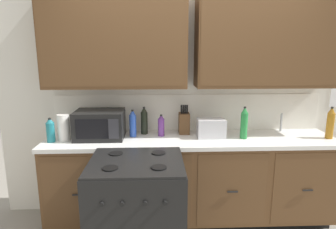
{
  "coord_description": "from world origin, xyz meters",
  "views": [
    {
      "loc": [
        -0.35,
        -2.52,
        1.79
      ],
      "look_at": [
        -0.24,
        0.27,
        1.18
      ],
      "focal_mm": 31.04,
      "sensor_mm": 36.0,
      "label": 1
    }
  ],
  "objects_px": {
    "paper_towel_roll": "(64,127)",
    "toaster": "(211,128)",
    "bottle_violet": "(161,126)",
    "bottle_dark": "(144,121)",
    "bottle_teal": "(50,130)",
    "microwave": "(100,124)",
    "bottle_blue": "(133,124)",
    "knife_block": "(184,123)",
    "bottle_green": "(244,123)",
    "stove_range": "(137,214)",
    "bottle_amber": "(330,123)"
  },
  "relations": [
    {
      "from": "paper_towel_roll",
      "to": "toaster",
      "type": "bearing_deg",
      "value": 1.48
    },
    {
      "from": "paper_towel_roll",
      "to": "bottle_violet",
      "type": "height_order",
      "value": "paper_towel_roll"
    },
    {
      "from": "toaster",
      "to": "bottle_dark",
      "type": "relative_size",
      "value": 0.96
    },
    {
      "from": "paper_towel_roll",
      "to": "bottle_teal",
      "type": "height_order",
      "value": "paper_towel_roll"
    },
    {
      "from": "microwave",
      "to": "bottle_blue",
      "type": "relative_size",
      "value": 1.71
    },
    {
      "from": "knife_block",
      "to": "paper_towel_roll",
      "type": "relative_size",
      "value": 1.19
    },
    {
      "from": "paper_towel_roll",
      "to": "bottle_green",
      "type": "bearing_deg",
      "value": -0.49
    },
    {
      "from": "stove_range",
      "to": "microwave",
      "type": "xyz_separation_m",
      "value": [
        -0.4,
        0.66,
        0.6
      ]
    },
    {
      "from": "bottle_blue",
      "to": "bottle_green",
      "type": "bearing_deg",
      "value": -5.83
    },
    {
      "from": "knife_block",
      "to": "bottle_violet",
      "type": "relative_size",
      "value": 1.37
    },
    {
      "from": "stove_range",
      "to": "bottle_dark",
      "type": "height_order",
      "value": "bottle_dark"
    },
    {
      "from": "bottle_violet",
      "to": "bottle_green",
      "type": "bearing_deg",
      "value": -8.54
    },
    {
      "from": "stove_range",
      "to": "bottle_green",
      "type": "xyz_separation_m",
      "value": [
        1.04,
        0.59,
        0.62
      ]
    },
    {
      "from": "bottle_green",
      "to": "bottle_dark",
      "type": "distance_m",
      "value": 1.03
    },
    {
      "from": "microwave",
      "to": "bottle_amber",
      "type": "xyz_separation_m",
      "value": [
        2.3,
        -0.11,
        0.02
      ]
    },
    {
      "from": "toaster",
      "to": "bottle_green",
      "type": "relative_size",
      "value": 0.86
    },
    {
      "from": "paper_towel_roll",
      "to": "microwave",
      "type": "bearing_deg",
      "value": 10.22
    },
    {
      "from": "stove_range",
      "to": "paper_towel_roll",
      "type": "height_order",
      "value": "paper_towel_roll"
    },
    {
      "from": "microwave",
      "to": "bottle_dark",
      "type": "xyz_separation_m",
      "value": [
        0.44,
        0.13,
        0.0
      ]
    },
    {
      "from": "bottle_dark",
      "to": "bottle_teal",
      "type": "relative_size",
      "value": 1.22
    },
    {
      "from": "toaster",
      "to": "bottle_blue",
      "type": "distance_m",
      "value": 0.8
    },
    {
      "from": "bottle_green",
      "to": "bottle_dark",
      "type": "bearing_deg",
      "value": 168.14
    },
    {
      "from": "microwave",
      "to": "knife_block",
      "type": "distance_m",
      "value": 0.87
    },
    {
      "from": "stove_range",
      "to": "paper_towel_roll",
      "type": "xyz_separation_m",
      "value": [
        -0.74,
        0.6,
        0.59
      ]
    },
    {
      "from": "bottle_violet",
      "to": "bottle_amber",
      "type": "distance_m",
      "value": 1.69
    },
    {
      "from": "toaster",
      "to": "bottle_violet",
      "type": "height_order",
      "value": "bottle_violet"
    },
    {
      "from": "bottle_dark",
      "to": "bottle_blue",
      "type": "bearing_deg",
      "value": -139.46
    },
    {
      "from": "knife_block",
      "to": "toaster",
      "type": "bearing_deg",
      "value": -31.0
    },
    {
      "from": "microwave",
      "to": "paper_towel_roll",
      "type": "relative_size",
      "value": 1.85
    },
    {
      "from": "knife_block",
      "to": "bottle_violet",
      "type": "xyz_separation_m",
      "value": [
        -0.24,
        -0.09,
        -0.0
      ]
    },
    {
      "from": "microwave",
      "to": "knife_block",
      "type": "height_order",
      "value": "knife_block"
    },
    {
      "from": "paper_towel_roll",
      "to": "bottle_dark",
      "type": "height_order",
      "value": "bottle_dark"
    },
    {
      "from": "knife_block",
      "to": "paper_towel_roll",
      "type": "distance_m",
      "value": 1.22
    },
    {
      "from": "bottle_teal",
      "to": "bottle_amber",
      "type": "height_order",
      "value": "bottle_amber"
    },
    {
      "from": "paper_towel_roll",
      "to": "bottle_amber",
      "type": "bearing_deg",
      "value": -1.08
    },
    {
      "from": "bottle_green",
      "to": "microwave",
      "type": "bearing_deg",
      "value": 176.97
    },
    {
      "from": "toaster",
      "to": "paper_towel_roll",
      "type": "bearing_deg",
      "value": -178.52
    },
    {
      "from": "toaster",
      "to": "bottle_dark",
      "type": "height_order",
      "value": "bottle_dark"
    },
    {
      "from": "stove_range",
      "to": "bottle_violet",
      "type": "distance_m",
      "value": 0.94
    },
    {
      "from": "bottle_blue",
      "to": "toaster",
      "type": "bearing_deg",
      "value": -4.38
    },
    {
      "from": "toaster",
      "to": "bottle_blue",
      "type": "relative_size",
      "value": 1.0
    },
    {
      "from": "bottle_dark",
      "to": "bottle_amber",
      "type": "bearing_deg",
      "value": -7.5
    },
    {
      "from": "bottle_dark",
      "to": "paper_towel_roll",
      "type": "bearing_deg",
      "value": -165.94
    },
    {
      "from": "microwave",
      "to": "stove_range",
      "type": "bearing_deg",
      "value": -58.67
    },
    {
      "from": "toaster",
      "to": "bottle_amber",
      "type": "distance_m",
      "value": 1.19
    },
    {
      "from": "stove_range",
      "to": "bottle_amber",
      "type": "distance_m",
      "value": 2.07
    },
    {
      "from": "bottle_dark",
      "to": "bottle_amber",
      "type": "distance_m",
      "value": 1.88
    },
    {
      "from": "microwave",
      "to": "knife_block",
      "type": "relative_size",
      "value": 1.55
    },
    {
      "from": "knife_block",
      "to": "bottle_green",
      "type": "height_order",
      "value": "bottle_green"
    },
    {
      "from": "bottle_violet",
      "to": "bottle_amber",
      "type": "xyz_separation_m",
      "value": [
        1.69,
        -0.16,
        0.05
      ]
    }
  ]
}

